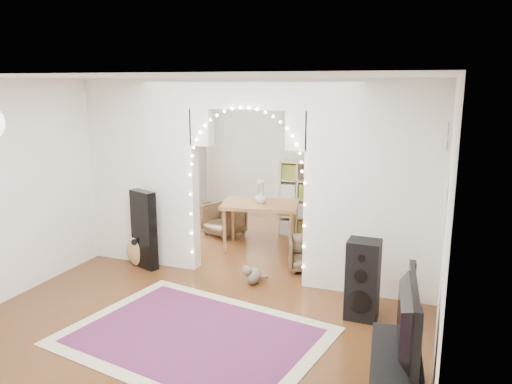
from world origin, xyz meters
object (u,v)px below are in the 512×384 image
(floor_speaker, at_px, (363,280))
(dining_table, at_px, (260,207))
(bookcase, at_px, (317,200))
(dining_chair_left, at_px, (224,219))
(acoustic_guitar, at_px, (137,240))
(dining_chair_right, at_px, (307,254))
(media_console, at_px, (394,380))

(floor_speaker, bearing_deg, dining_table, 135.99)
(floor_speaker, distance_m, bookcase, 3.07)
(dining_table, distance_m, dining_chair_left, 1.05)
(dining_table, height_order, dining_chair_left, dining_table)
(acoustic_guitar, xyz_separation_m, dining_chair_right, (2.37, 0.75, -0.16))
(acoustic_guitar, relative_size, dining_chair_right, 1.73)
(dining_table, height_order, dining_chair_right, dining_table)
(media_console, relative_size, bookcase, 0.75)
(dining_table, bearing_deg, dining_chair_left, 140.40)
(media_console, xyz_separation_m, dining_chair_right, (-1.49, 2.78, -0.01))
(dining_chair_left, bearing_deg, bookcase, 36.67)
(dining_table, bearing_deg, floor_speaker, -56.08)
(media_console, bearing_deg, floor_speaker, 102.25)
(dining_chair_right, bearing_deg, bookcase, 80.68)
(media_console, distance_m, dining_chair_left, 5.12)
(media_console, distance_m, dining_table, 4.25)
(bookcase, distance_m, dining_chair_left, 1.67)
(acoustic_guitar, height_order, media_console, acoustic_guitar)
(dining_chair_left, distance_m, dining_chair_right, 2.14)
(floor_speaker, bearing_deg, bookcase, 114.19)
(floor_speaker, height_order, media_console, floor_speaker)
(acoustic_guitar, relative_size, media_console, 0.92)
(bookcase, xyz_separation_m, dining_chair_right, (0.26, -1.57, -0.43))
(acoustic_guitar, bearing_deg, bookcase, 40.95)
(floor_speaker, relative_size, dining_chair_left, 1.53)
(floor_speaker, xyz_separation_m, dining_table, (-1.94, 1.90, 0.22))
(acoustic_guitar, bearing_deg, dining_table, 38.41)
(acoustic_guitar, xyz_separation_m, floor_speaker, (3.34, -0.49, 0.06))
(floor_speaker, height_order, dining_chair_left, floor_speaker)
(acoustic_guitar, distance_m, dining_chair_right, 2.49)
(dining_chair_left, bearing_deg, media_console, -29.01)
(media_console, relative_size, dining_chair_left, 1.65)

